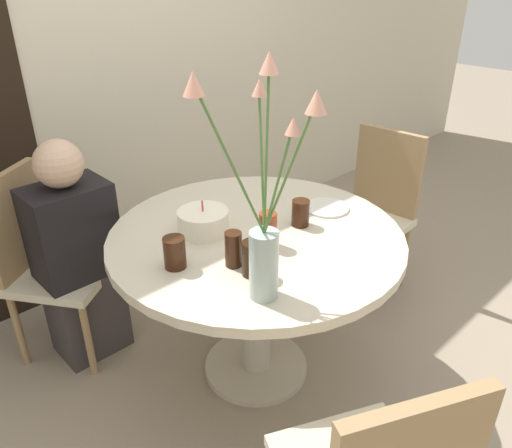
{
  "coord_description": "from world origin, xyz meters",
  "views": [
    {
      "loc": [
        -1.19,
        -1.25,
        1.67
      ],
      "look_at": [
        0.0,
        0.0,
        0.76
      ],
      "focal_mm": 35.0,
      "sensor_mm": 36.0,
      "label": 1
    }
  ],
  "objects_px": {
    "drink_glass_3": "(233,249)",
    "drink_glass_2": "(268,229)",
    "side_plate": "(327,208)",
    "drink_glass_4": "(301,213)",
    "drink_glass_0": "(175,253)",
    "chair_left_flank": "(375,204)",
    "drink_glass_1": "(252,259)",
    "chair_near_front": "(45,256)",
    "flower_vase": "(264,219)",
    "person_guest": "(77,260)",
    "birthday_cake": "(203,222)"
  },
  "relations": [
    {
      "from": "chair_near_front",
      "to": "drink_glass_2",
      "type": "xyz_separation_m",
      "value": [
        0.53,
        -0.89,
        0.29
      ]
    },
    {
      "from": "drink_glass_3",
      "to": "drink_glass_4",
      "type": "bearing_deg",
      "value": 5.8
    },
    {
      "from": "chair_near_front",
      "to": "birthday_cake",
      "type": "xyz_separation_m",
      "value": [
        0.42,
        -0.64,
        0.27
      ]
    },
    {
      "from": "flower_vase",
      "to": "drink_glass_2",
      "type": "bearing_deg",
      "value": 42.5
    },
    {
      "from": "drink_glass_0",
      "to": "birthday_cake",
      "type": "bearing_deg",
      "value": 29.92
    },
    {
      "from": "chair_left_flank",
      "to": "person_guest",
      "type": "xyz_separation_m",
      "value": [
        -1.44,
        0.59,
        -0.0
      ]
    },
    {
      "from": "flower_vase",
      "to": "side_plate",
      "type": "relative_size",
      "value": 3.83
    },
    {
      "from": "drink_glass_0",
      "to": "chair_near_front",
      "type": "bearing_deg",
      "value": 103.61
    },
    {
      "from": "drink_glass_0",
      "to": "drink_glass_2",
      "type": "bearing_deg",
      "value": -19.34
    },
    {
      "from": "chair_left_flank",
      "to": "flower_vase",
      "type": "bearing_deg",
      "value": -76.83
    },
    {
      "from": "drink_glass_2",
      "to": "drink_glass_4",
      "type": "distance_m",
      "value": 0.21
    },
    {
      "from": "drink_glass_3",
      "to": "drink_glass_2",
      "type": "bearing_deg",
      "value": 4.38
    },
    {
      "from": "drink_glass_0",
      "to": "drink_glass_4",
      "type": "height_order",
      "value": "drink_glass_0"
    },
    {
      "from": "side_plate",
      "to": "drink_glass_4",
      "type": "xyz_separation_m",
      "value": [
        -0.2,
        -0.02,
        0.05
      ]
    },
    {
      "from": "chair_near_front",
      "to": "side_plate",
      "type": "bearing_deg",
      "value": -77.48
    },
    {
      "from": "chair_left_flank",
      "to": "side_plate",
      "type": "relative_size",
      "value": 4.57
    },
    {
      "from": "chair_left_flank",
      "to": "person_guest",
      "type": "distance_m",
      "value": 1.55
    },
    {
      "from": "drink_glass_1",
      "to": "drink_glass_3",
      "type": "relative_size",
      "value": 0.97
    },
    {
      "from": "drink_glass_1",
      "to": "side_plate",
      "type": "bearing_deg",
      "value": 14.36
    },
    {
      "from": "drink_glass_0",
      "to": "person_guest",
      "type": "distance_m",
      "value": 0.71
    },
    {
      "from": "chair_near_front",
      "to": "drink_glass_2",
      "type": "relative_size",
      "value": 6.51
    },
    {
      "from": "chair_near_front",
      "to": "chair_left_flank",
      "type": "height_order",
      "value": "same"
    },
    {
      "from": "birthday_cake",
      "to": "person_guest",
      "type": "relative_size",
      "value": 0.19
    },
    {
      "from": "drink_glass_2",
      "to": "drink_glass_3",
      "type": "xyz_separation_m",
      "value": [
        -0.18,
        -0.01,
        -0.0
      ]
    },
    {
      "from": "chair_left_flank",
      "to": "side_plate",
      "type": "height_order",
      "value": "chair_left_flank"
    },
    {
      "from": "chair_left_flank",
      "to": "person_guest",
      "type": "height_order",
      "value": "person_guest"
    },
    {
      "from": "birthday_cake",
      "to": "person_guest",
      "type": "height_order",
      "value": "person_guest"
    },
    {
      "from": "flower_vase",
      "to": "drink_glass_0",
      "type": "xyz_separation_m",
      "value": [
        -0.1,
        0.33,
        -0.22
      ]
    },
    {
      "from": "side_plate",
      "to": "drink_glass_0",
      "type": "height_order",
      "value": "drink_glass_0"
    },
    {
      "from": "chair_left_flank",
      "to": "chair_near_front",
      "type": "bearing_deg",
      "value": -119.45
    },
    {
      "from": "drink_glass_0",
      "to": "person_guest",
      "type": "relative_size",
      "value": 0.11
    },
    {
      "from": "birthday_cake",
      "to": "side_plate",
      "type": "height_order",
      "value": "birthday_cake"
    },
    {
      "from": "drink_glass_1",
      "to": "person_guest",
      "type": "xyz_separation_m",
      "value": [
        -0.26,
        0.86,
        -0.29
      ]
    },
    {
      "from": "side_plate",
      "to": "drink_glass_4",
      "type": "height_order",
      "value": "drink_glass_4"
    },
    {
      "from": "drink_glass_0",
      "to": "drink_glass_3",
      "type": "height_order",
      "value": "drink_glass_3"
    },
    {
      "from": "chair_near_front",
      "to": "drink_glass_1",
      "type": "distance_m",
      "value": 1.09
    },
    {
      "from": "birthday_cake",
      "to": "person_guest",
      "type": "xyz_separation_m",
      "value": [
        -0.33,
        0.51,
        -0.27
      ]
    },
    {
      "from": "drink_glass_3",
      "to": "flower_vase",
      "type": "bearing_deg",
      "value": -104.38
    },
    {
      "from": "chair_near_front",
      "to": "drink_glass_0",
      "type": "xyz_separation_m",
      "value": [
        0.19,
        -0.77,
        0.28
      ]
    },
    {
      "from": "side_plate",
      "to": "drink_glass_0",
      "type": "relative_size",
      "value": 1.7
    },
    {
      "from": "birthday_cake",
      "to": "drink_glass_2",
      "type": "distance_m",
      "value": 0.27
    },
    {
      "from": "side_plate",
      "to": "person_guest",
      "type": "xyz_separation_m",
      "value": [
        -0.84,
        0.71,
        -0.23
      ]
    },
    {
      "from": "chair_left_flank",
      "to": "birthday_cake",
      "type": "relative_size",
      "value": 4.4
    },
    {
      "from": "drink_glass_4",
      "to": "person_guest",
      "type": "relative_size",
      "value": 0.1
    },
    {
      "from": "flower_vase",
      "to": "drink_glass_0",
      "type": "height_order",
      "value": "flower_vase"
    },
    {
      "from": "birthday_cake",
      "to": "drink_glass_2",
      "type": "relative_size",
      "value": 1.48
    },
    {
      "from": "drink_glass_3",
      "to": "drink_glass_1",
      "type": "bearing_deg",
      "value": -85.51
    },
    {
      "from": "chair_left_flank",
      "to": "drink_glass_1",
      "type": "height_order",
      "value": "chair_left_flank"
    },
    {
      "from": "chair_left_flank",
      "to": "drink_glass_3",
      "type": "height_order",
      "value": "chair_left_flank"
    },
    {
      "from": "chair_near_front",
      "to": "flower_vase",
      "type": "bearing_deg",
      "value": -110.65
    }
  ]
}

